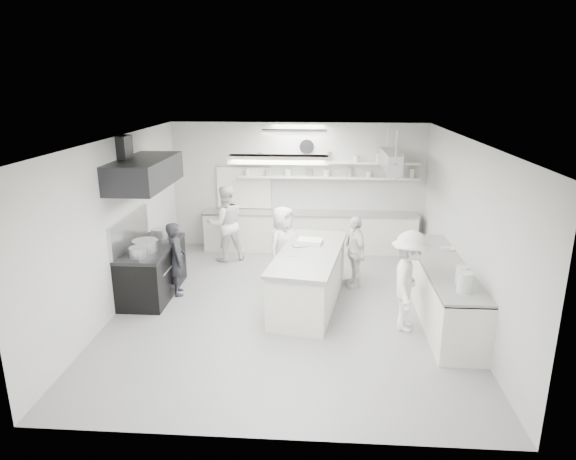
# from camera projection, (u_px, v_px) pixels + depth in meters

# --- Properties ---
(floor) EXTENTS (6.00, 7.00, 0.02)m
(floor) POSITION_uv_depth(u_px,v_px,m) (288.00, 307.00, 9.07)
(floor) COLOR gray
(floor) RESTS_ON ground
(ceiling) EXTENTS (6.00, 7.00, 0.02)m
(ceiling) POSITION_uv_depth(u_px,v_px,m) (288.00, 139.00, 8.21)
(ceiling) COLOR white
(ceiling) RESTS_ON wall_back
(wall_back) EXTENTS (6.00, 0.04, 3.00)m
(wall_back) POSITION_uv_depth(u_px,v_px,m) (298.00, 186.00, 11.99)
(wall_back) COLOR beige
(wall_back) RESTS_ON floor
(wall_front) EXTENTS (6.00, 0.04, 3.00)m
(wall_front) POSITION_uv_depth(u_px,v_px,m) (265.00, 320.00, 5.29)
(wall_front) COLOR beige
(wall_front) RESTS_ON floor
(wall_left) EXTENTS (0.04, 7.00, 3.00)m
(wall_left) POSITION_uv_depth(u_px,v_px,m) (118.00, 224.00, 8.84)
(wall_left) COLOR beige
(wall_left) RESTS_ON floor
(wall_right) EXTENTS (0.04, 7.00, 3.00)m
(wall_right) POSITION_uv_depth(u_px,v_px,m) (466.00, 231.00, 8.44)
(wall_right) COLOR beige
(wall_right) RESTS_ON floor
(stove) EXTENTS (0.80, 1.80, 0.90)m
(stove) POSITION_uv_depth(u_px,v_px,m) (153.00, 272.00, 9.49)
(stove) COLOR black
(stove) RESTS_ON floor
(exhaust_hood) EXTENTS (0.85, 2.00, 0.50)m
(exhaust_hood) POSITION_uv_depth(u_px,v_px,m) (144.00, 172.00, 8.95)
(exhaust_hood) COLOR black
(exhaust_hood) RESTS_ON wall_left
(back_counter) EXTENTS (5.00, 0.60, 0.92)m
(back_counter) POSITION_uv_depth(u_px,v_px,m) (310.00, 232.00, 11.98)
(back_counter) COLOR silver
(back_counter) RESTS_ON floor
(shelf_lower) EXTENTS (4.20, 0.26, 0.04)m
(shelf_lower) POSITION_uv_depth(u_px,v_px,m) (328.00, 177.00, 11.74)
(shelf_lower) COLOR silver
(shelf_lower) RESTS_ON wall_back
(shelf_upper) EXTENTS (4.20, 0.26, 0.04)m
(shelf_upper) POSITION_uv_depth(u_px,v_px,m) (328.00, 162.00, 11.64)
(shelf_upper) COLOR silver
(shelf_upper) RESTS_ON wall_back
(pass_through_window) EXTENTS (1.30, 0.04, 1.00)m
(pass_through_window) POSITION_uv_depth(u_px,v_px,m) (244.00, 188.00, 12.07)
(pass_through_window) COLOR black
(pass_through_window) RESTS_ON wall_back
(wall_clock) EXTENTS (0.32, 0.05, 0.32)m
(wall_clock) POSITION_uv_depth(u_px,v_px,m) (307.00, 147.00, 11.66)
(wall_clock) COLOR white
(wall_clock) RESTS_ON wall_back
(right_counter) EXTENTS (0.74, 3.30, 0.94)m
(right_counter) POSITION_uv_depth(u_px,v_px,m) (442.00, 291.00, 8.57)
(right_counter) COLOR silver
(right_counter) RESTS_ON floor
(pot_rack) EXTENTS (0.30, 1.60, 0.40)m
(pot_rack) POSITION_uv_depth(u_px,v_px,m) (390.00, 161.00, 10.57)
(pot_rack) COLOR #B6B7B9
(pot_rack) RESTS_ON ceiling
(light_fixture_front) EXTENTS (1.30, 0.25, 0.10)m
(light_fixture_front) POSITION_uv_depth(u_px,v_px,m) (279.00, 159.00, 6.51)
(light_fixture_front) COLOR silver
(light_fixture_front) RESTS_ON ceiling
(light_fixture_rear) EXTENTS (1.30, 0.25, 0.10)m
(light_fixture_rear) POSITION_uv_depth(u_px,v_px,m) (294.00, 132.00, 9.95)
(light_fixture_rear) COLOR silver
(light_fixture_rear) RESTS_ON ceiling
(prep_island) EXTENTS (1.35, 2.70, 0.95)m
(prep_island) POSITION_uv_depth(u_px,v_px,m) (309.00, 279.00, 9.10)
(prep_island) COLOR silver
(prep_island) RESTS_ON floor
(stove_pot) EXTENTS (0.45, 0.45, 0.25)m
(stove_pot) POSITION_uv_depth(u_px,v_px,m) (145.00, 247.00, 9.08)
(stove_pot) COLOR #B6B7B9
(stove_pot) RESTS_ON stove
(cook_stove) EXTENTS (0.50, 0.60, 1.41)m
(cook_stove) POSITION_uv_depth(u_px,v_px,m) (176.00, 259.00, 9.44)
(cook_stove) COLOR #222329
(cook_stove) RESTS_ON floor
(cook_back) EXTENTS (1.04, 0.96, 1.73)m
(cook_back) POSITION_uv_depth(u_px,v_px,m) (225.00, 223.00, 11.20)
(cook_back) COLOR white
(cook_back) RESTS_ON floor
(cook_island_left) EXTENTS (0.85, 0.93, 1.60)m
(cook_island_left) POSITION_uv_depth(u_px,v_px,m) (283.00, 246.00, 9.87)
(cook_island_left) COLOR white
(cook_island_left) RESTS_ON floor
(cook_island_right) EXTENTS (0.60, 0.90, 1.42)m
(cook_island_right) POSITION_uv_depth(u_px,v_px,m) (355.00, 251.00, 9.82)
(cook_island_right) COLOR white
(cook_island_right) RESTS_ON floor
(cook_right) EXTENTS (0.86, 1.19, 1.67)m
(cook_right) POSITION_uv_depth(u_px,v_px,m) (409.00, 281.00, 8.04)
(cook_right) COLOR white
(cook_right) RESTS_ON floor
(bowl_island_a) EXTENTS (0.29, 0.29, 0.07)m
(bowl_island_a) POSITION_uv_depth(u_px,v_px,m) (299.00, 246.00, 9.27)
(bowl_island_a) COLOR #B6B7B9
(bowl_island_a) RESTS_ON prep_island
(bowl_island_b) EXTENTS (0.21, 0.21, 0.06)m
(bowl_island_b) POSITION_uv_depth(u_px,v_px,m) (293.00, 256.00, 8.77)
(bowl_island_b) COLOR silver
(bowl_island_b) RESTS_ON prep_island
(bowl_right) EXTENTS (0.24, 0.24, 0.06)m
(bowl_right) POSITION_uv_depth(u_px,v_px,m) (447.00, 250.00, 9.12)
(bowl_right) COLOR silver
(bowl_right) RESTS_ON right_counter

